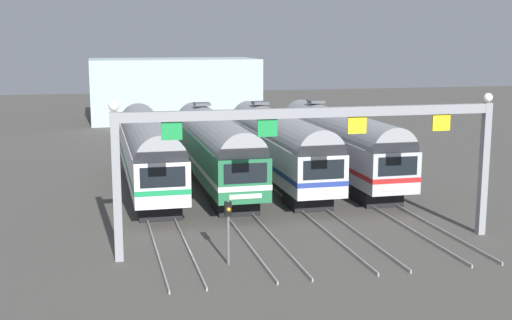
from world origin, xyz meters
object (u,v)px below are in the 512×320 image
at_px(yard_signal_mast, 228,220).
at_px(catenary_gantry, 313,137).
at_px(commuter_train_stainless, 340,142).
at_px(commuter_train_green, 215,147).
at_px(commuter_train_silver, 279,144).
at_px(commuter_train_white, 148,149).

bearing_deg(yard_signal_mast, catenary_gantry, 21.12).
xyz_separation_m(commuter_train_stainless, catenary_gantry, (-6.36, -13.50, 2.44)).
height_order(catenary_gantry, yard_signal_mast, catenary_gantry).
xyz_separation_m(commuter_train_green, catenary_gantry, (2.12, -13.50, 2.44)).
relative_size(commuter_train_green, yard_signal_mast, 6.43).
distance_m(commuter_train_green, yard_signal_mast, 15.30).
height_order(commuter_train_green, catenary_gantry, catenary_gantry).
relative_size(commuter_train_silver, catenary_gantry, 1.01).
height_order(commuter_train_silver, catenary_gantry, catenary_gantry).
bearing_deg(commuter_train_green, yard_signal_mast, -97.98).
relative_size(commuter_train_green, catenary_gantry, 1.01).
height_order(commuter_train_white, commuter_train_stainless, commuter_train_stainless).
distance_m(commuter_train_silver, yard_signal_mast, 16.44).
bearing_deg(commuter_train_white, yard_signal_mast, -82.02).
distance_m(commuter_train_green, catenary_gantry, 13.88).
bearing_deg(commuter_train_green, commuter_train_silver, 0.00).
xyz_separation_m(commuter_train_silver, catenary_gantry, (-2.12, -13.50, 2.44)).
xyz_separation_m(commuter_train_green, commuter_train_stainless, (8.48, 0.00, 0.00)).
bearing_deg(catenary_gantry, commuter_train_green, 98.93).
bearing_deg(commuter_train_green, catenary_gantry, -81.07).
xyz_separation_m(commuter_train_white, catenary_gantry, (6.36, -13.49, 2.44)).
height_order(commuter_train_white, yard_signal_mast, commuter_train_white).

